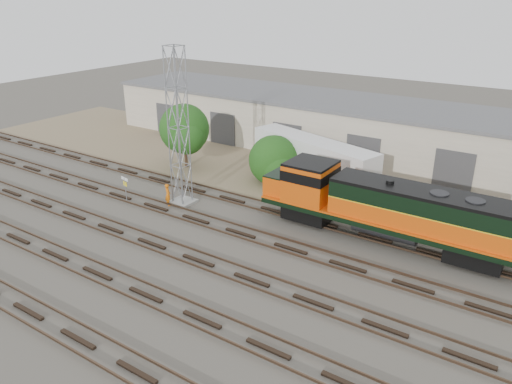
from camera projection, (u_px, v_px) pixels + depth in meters
The scene contains 11 objects.
ground at pixel (227, 242), 33.25m from camera, with size 140.00×140.00×0.00m, color #47423A.
dirt_strip at pixel (327, 177), 44.80m from camera, with size 80.00×16.00×0.02m, color #726047.
tracks at pixel (198, 260), 30.91m from camera, with size 80.00×20.40×0.28m.
warehouse at pixel (364, 129), 49.91m from camera, with size 58.40×10.40×5.30m.
locomotive at pixel (383, 207), 32.68m from camera, with size 17.70×3.11×4.25m.
signal_tower at pixel (179, 131), 37.20m from camera, with size 1.77×1.77×12.02m.
sign_post at pixel (125, 185), 38.72m from camera, with size 0.89×0.23×2.21m.
worker at pixel (168, 195), 38.65m from camera, with size 0.65×0.42×1.78m, color #D8640C.
semi_trailer at pixel (316, 157), 42.46m from camera, with size 12.77×5.95×3.87m.
tree_west at pixel (185, 131), 45.72m from camera, with size 4.84×4.61×6.04m.
tree_mid at pixel (275, 162), 42.95m from camera, with size 4.58×4.36×4.36m.
Camera 1 is at (17.97, -23.48, 15.70)m, focal length 35.00 mm.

